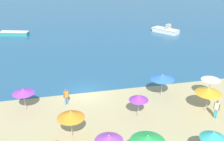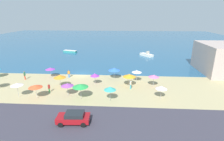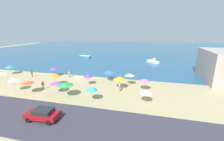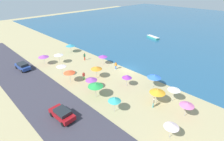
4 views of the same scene
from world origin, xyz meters
name	(u,v)px [view 3 (image 3 of 4)]	position (x,y,z in m)	size (l,w,h in m)	color
ground_plane	(82,76)	(0.00, 0.00, 0.00)	(160.00, 160.00, 0.00)	tan
sea	(122,49)	(0.00, 55.00, 0.03)	(150.00, 110.00, 0.05)	#26577C
coastal_road	(23,115)	(0.00, -18.00, 0.03)	(80.00, 8.00, 0.06)	#383641
beach_umbrella_0	(13,80)	(-7.52, -11.85, 2.30)	(1.91, 1.91, 2.55)	#B2B2B7
beach_umbrella_1	(129,75)	(12.18, -3.81, 2.28)	(1.93, 1.93, 2.55)	#B2B2B7
beach_umbrella_2	(27,82)	(-4.40, -12.02, 2.16)	(2.18, 2.18, 2.45)	#B2B2B7
beach_umbrella_3	(144,80)	(15.17, -5.88, 2.12)	(1.99, 1.99, 2.38)	#B2B2B7
beach_umbrella_4	(56,83)	(0.30, -10.64, 1.97)	(2.06, 2.06, 2.25)	#B2B2B7
beach_umbrella_5	(55,75)	(-2.09, -7.43, 2.22)	(2.23, 2.23, 2.55)	#B2B2B7
beach_umbrella_6	(54,69)	(-6.06, -2.16, 1.99)	(2.05, 2.05, 2.25)	#B2B2B7
beach_umbrella_7	(120,78)	(10.63, -6.04, 2.18)	(2.43, 2.43, 2.51)	#B2B2B7
beach_umbrella_8	(146,92)	(15.57, -10.81, 1.95)	(1.82, 1.82, 2.26)	#B2B2B7
beach_umbrella_10	(88,76)	(4.09, -5.56, 2.00)	(1.77, 1.77, 2.34)	#B2B2B7
beach_umbrella_11	(109,72)	(7.62, -2.31, 2.17)	(2.45, 2.45, 2.48)	#B2B2B7
beach_umbrella_12	(92,89)	(7.48, -12.17, 2.18)	(1.88, 1.88, 2.51)	#B2B2B7
beach_umbrella_13	(1,73)	(-13.64, -9.03, 2.18)	(2.11, 2.11, 2.45)	#B2B2B7
beach_umbrella_14	(65,84)	(2.78, -11.72, 2.32)	(2.49, 2.49, 2.63)	#B2B2B7
beach_umbrella_15	(10,67)	(-17.85, -3.15, 2.02)	(2.49, 2.49, 2.35)	#B2B2B7
bather_0	(120,86)	(10.89, -7.29, 1.03)	(0.38, 0.50, 1.82)	teal
bather_1	(69,74)	(-2.16, -1.97, 0.95)	(0.53, 0.34, 1.70)	#4078CC
bather_2	(32,73)	(-10.96, -3.76, 1.01)	(0.25, 0.57, 1.79)	#F94129
bather_3	(43,85)	(-3.31, -9.67, 0.92)	(0.31, 0.55, 1.65)	#44994E
parked_car_0	(43,114)	(3.42, -18.32, 0.84)	(4.11, 2.10, 1.47)	maroon
skiff_nearshore	(153,61)	(17.03, 19.44, 0.50)	(4.24, 4.86, 1.64)	silver
skiff_offshore	(85,56)	(-9.47, 23.46, 0.42)	(5.35, 2.67, 0.73)	teal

